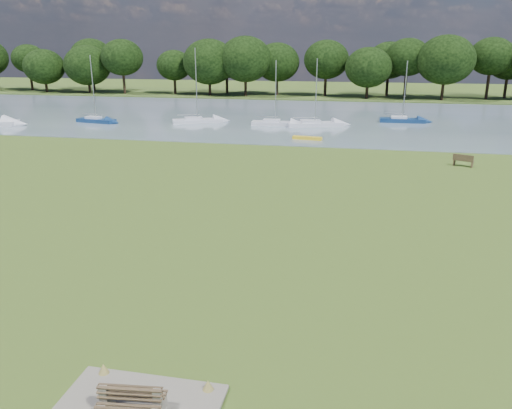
% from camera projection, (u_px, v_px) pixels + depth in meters
% --- Properties ---
extents(ground, '(220.00, 220.00, 0.00)m').
position_uv_depth(ground, '(250.00, 228.00, 25.62)').
color(ground, olive).
extents(river, '(220.00, 40.00, 0.10)m').
position_uv_depth(river, '(318.00, 118.00, 64.83)').
color(river, slate).
rests_on(river, ground).
extents(far_bank, '(220.00, 20.00, 0.40)m').
position_uv_depth(far_bank, '(331.00, 96.00, 92.84)').
color(far_bank, '#4C6626').
rests_on(far_bank, ground).
extents(bench_pair, '(1.73, 1.14, 0.88)m').
position_uv_depth(bench_pair, '(131.00, 403.00, 12.41)').
color(bench_pair, gray).
rests_on(bench_pair, concrete_pad).
extents(riverbank_bench, '(1.59, 1.06, 0.95)m').
position_uv_depth(riverbank_bench, '(463.00, 160.00, 38.47)').
color(riverbank_bench, brown).
rests_on(riverbank_bench, ground).
extents(kayak, '(2.97, 1.09, 0.29)m').
position_uv_depth(kayak, '(307.00, 138.00, 49.41)').
color(kayak, yellow).
rests_on(kayak, river).
extents(tree_line, '(131.80, 8.78, 10.63)m').
position_uv_depth(tree_line, '(305.00, 61.00, 88.05)').
color(tree_line, black).
rests_on(tree_line, far_bank).
extents(sailboat_1, '(5.57, 1.80, 7.31)m').
position_uv_depth(sailboat_1, '(275.00, 122.00, 58.10)').
color(sailboat_1, silver).
rests_on(sailboat_1, river).
extents(sailboat_2, '(6.08, 3.93, 8.65)m').
position_uv_depth(sailboat_2, '(197.00, 119.00, 60.02)').
color(sailboat_2, silver).
rests_on(sailboat_2, river).
extents(sailboat_4, '(5.35, 1.61, 7.19)m').
position_uv_depth(sailboat_4, '(402.00, 119.00, 60.31)').
color(sailboat_4, navy).
rests_on(sailboat_4, river).
extents(sailboat_5, '(6.56, 3.52, 7.53)m').
position_uv_depth(sailboat_5, '(314.00, 123.00, 57.30)').
color(sailboat_5, silver).
rests_on(sailboat_5, river).
extents(sailboat_7, '(5.15, 2.31, 7.84)m').
position_uv_depth(sailboat_7, '(96.00, 119.00, 60.22)').
color(sailboat_7, navy).
rests_on(sailboat_7, river).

